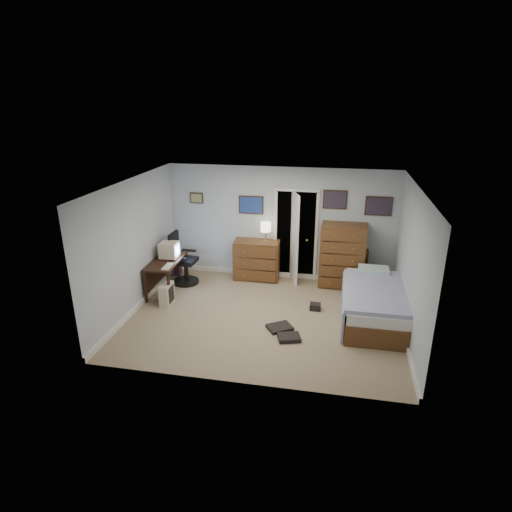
{
  "coord_description": "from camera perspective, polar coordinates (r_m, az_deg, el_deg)",
  "views": [
    {
      "loc": [
        1.21,
        -7.0,
        3.89
      ],
      "look_at": [
        -0.21,
        0.3,
        1.1
      ],
      "focal_mm": 30.0,
      "sensor_mm": 36.0,
      "label": 1
    }
  ],
  "objects": [
    {
      "name": "headboard_bookcase",
      "position": [
        9.52,
        11.93,
        -1.25
      ],
      "size": [
        0.9,
        0.25,
        0.8
      ],
      "rotation": [
        0.0,
        0.0,
        0.02
      ],
      "color": "brown",
      "rests_on": "floor"
    },
    {
      "name": "pc_tower",
      "position": [
        8.69,
        -11.82,
        -4.96
      ],
      "size": [
        0.21,
        0.4,
        0.42
      ],
      "rotation": [
        0.0,
        0.0,
        0.03
      ],
      "color": "beige",
      "rests_on": "floor"
    },
    {
      "name": "doorway",
      "position": [
        9.75,
        5.48,
        3.23
      ],
      "size": [
        0.96,
        1.12,
        2.05
      ],
      "color": "black",
      "rests_on": "floor"
    },
    {
      "name": "floor",
      "position": [
        8.1,
        1.09,
        -8.21
      ],
      "size": [
        5.0,
        4.0,
        0.02
      ],
      "primitive_type": "cube",
      "color": "gray",
      "rests_on": "ground"
    },
    {
      "name": "table_lamp",
      "position": [
        9.3,
        1.32,
        3.79
      ],
      "size": [
        0.23,
        0.23,
        0.43
      ],
      "rotation": [
        0.0,
        0.0,
        0.04
      ],
      "color": "gold",
      "rests_on": "low_dresser"
    },
    {
      "name": "computer_desk",
      "position": [
        9.12,
        -12.33,
        -1.47
      ],
      "size": [
        0.6,
        1.24,
        0.7
      ],
      "rotation": [
        0.0,
        0.0,
        0.03
      ],
      "color": "black",
      "rests_on": "floor"
    },
    {
      "name": "media_stack",
      "position": [
        9.95,
        -10.5,
        -0.48
      ],
      "size": [
        0.15,
        0.15,
        0.75
      ],
      "primitive_type": "cube",
      "rotation": [
        0.0,
        0.0,
        -0.03
      ],
      "color": "maroon",
      "rests_on": "floor"
    },
    {
      "name": "tall_dresser",
      "position": [
        9.32,
        11.46,
        0.06
      ],
      "size": [
        0.97,
        0.59,
        1.39
      ],
      "primitive_type": "cube",
      "rotation": [
        0.0,
        0.0,
        -0.04
      ],
      "color": "brown",
      "rests_on": "floor"
    },
    {
      "name": "low_dresser",
      "position": [
        9.58,
        0.1,
        -0.52
      ],
      "size": [
        1.02,
        0.54,
        0.89
      ],
      "primitive_type": "cube",
      "rotation": [
        0.0,
        0.0,
        0.04
      ],
      "color": "brown",
      "rests_on": "floor"
    },
    {
      "name": "office_chair",
      "position": [
        9.49,
        -9.78,
        -1.04
      ],
      "size": [
        0.58,
        0.58,
        1.15
      ],
      "rotation": [
        0.0,
        0.0,
        -0.04
      ],
      "color": "black",
      "rests_on": "floor"
    },
    {
      "name": "keyboard",
      "position": [
        8.67,
        -11.69,
        -1.38
      ],
      "size": [
        0.15,
        0.38,
        0.02
      ],
      "primitive_type": "cube",
      "rotation": [
        0.0,
        0.0,
        0.03
      ],
      "color": "beige",
      "rests_on": "computer_desk"
    },
    {
      "name": "floor_clutter",
      "position": [
        7.75,
        4.8,
        -9.3
      ],
      "size": [
        0.94,
        1.45,
        0.13
      ],
      "rotation": [
        0.0,
        0.0,
        0.04
      ],
      "color": "black",
      "rests_on": "floor"
    },
    {
      "name": "crt_monitor",
      "position": [
        9.1,
        -11.5,
        0.8
      ],
      "size": [
        0.38,
        0.35,
        0.34
      ],
      "rotation": [
        0.0,
        0.0,
        0.03
      ],
      "color": "beige",
      "rests_on": "computer_desk"
    },
    {
      "name": "wall_posters",
      "position": [
        9.25,
        6.82,
        7.02
      ],
      "size": [
        4.38,
        0.04,
        0.6
      ],
      "color": "#331E11",
      "rests_on": "floor"
    },
    {
      "name": "bed",
      "position": [
        8.19,
        15.41,
        -6.01
      ],
      "size": [
        1.16,
        2.14,
        0.7
      ],
      "rotation": [
        0.0,
        0.0,
        -0.0
      ],
      "color": "brown",
      "rests_on": "floor"
    }
  ]
}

